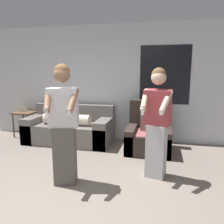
{
  "coord_description": "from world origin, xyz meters",
  "views": [
    {
      "loc": [
        1.15,
        -2.06,
        1.61
      ],
      "look_at": [
        0.47,
        0.97,
        1.04
      ],
      "focal_mm": 35.0,
      "sensor_mm": 36.0,
      "label": 1
    }
  ],
  "objects_px": {
    "person_left": "(64,124)",
    "person_right": "(157,123)",
    "couch": "(70,129)",
    "armchair": "(149,135)",
    "side_table": "(25,115)"
  },
  "relations": [
    {
      "from": "side_table",
      "to": "person_left",
      "type": "xyz_separation_m",
      "value": [
        2.02,
        -2.03,
        0.35
      ]
    },
    {
      "from": "couch",
      "to": "person_left",
      "type": "height_order",
      "value": "person_left"
    },
    {
      "from": "couch",
      "to": "armchair",
      "type": "distance_m",
      "value": 1.84
    },
    {
      "from": "armchair",
      "to": "person_right",
      "type": "xyz_separation_m",
      "value": [
        0.17,
        -1.2,
        0.55
      ]
    },
    {
      "from": "armchair",
      "to": "person_left",
      "type": "xyz_separation_m",
      "value": [
        -1.11,
        -1.69,
        0.57
      ]
    },
    {
      "from": "side_table",
      "to": "person_right",
      "type": "relative_size",
      "value": 0.46
    },
    {
      "from": "armchair",
      "to": "couch",
      "type": "bearing_deg",
      "value": 175.47
    },
    {
      "from": "couch",
      "to": "person_left",
      "type": "bearing_deg",
      "value": -68.52
    },
    {
      "from": "couch",
      "to": "armchair",
      "type": "relative_size",
      "value": 1.94
    },
    {
      "from": "person_left",
      "to": "person_right",
      "type": "bearing_deg",
      "value": 21.05
    },
    {
      "from": "side_table",
      "to": "person_left",
      "type": "distance_m",
      "value": 2.88
    },
    {
      "from": "person_left",
      "to": "person_right",
      "type": "xyz_separation_m",
      "value": [
        1.28,
        0.49,
        -0.02
      ]
    },
    {
      "from": "couch",
      "to": "person_left",
      "type": "distance_m",
      "value": 2.06
    },
    {
      "from": "couch",
      "to": "side_table",
      "type": "relative_size",
      "value": 2.53
    },
    {
      "from": "armchair",
      "to": "person_left",
      "type": "height_order",
      "value": "person_left"
    }
  ]
}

